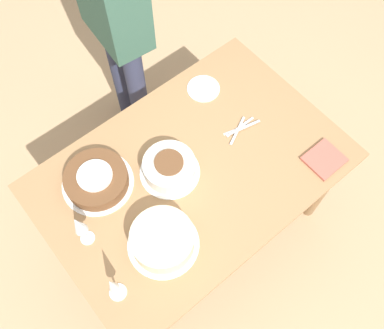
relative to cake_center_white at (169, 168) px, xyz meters
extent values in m
plane|color=tan|center=(-0.09, 0.05, -0.81)|extent=(12.00, 12.00, 0.00)
cube|color=#9E754C|center=(-0.09, 0.05, -0.06)|extent=(1.38, 0.93, 0.03)
cylinder|color=brown|center=(-0.70, -0.34, -0.44)|extent=(0.07, 0.07, 0.73)
cylinder|color=brown|center=(0.53, -0.34, -0.44)|extent=(0.07, 0.07, 0.73)
cylinder|color=brown|center=(-0.70, 0.45, -0.44)|extent=(0.07, 0.07, 0.73)
cylinder|color=white|center=(0.00, 0.00, -0.04)|extent=(0.28, 0.28, 0.01)
cylinder|color=silver|center=(0.00, 0.00, 0.00)|extent=(0.24, 0.24, 0.09)
cylinder|color=brown|center=(0.00, 0.00, 0.05)|extent=(0.13, 0.13, 0.01)
cylinder|color=white|center=(0.28, -0.16, -0.04)|extent=(0.32, 0.32, 0.01)
cylinder|color=brown|center=(0.28, -0.16, -0.01)|extent=(0.28, 0.28, 0.07)
cylinder|color=silver|center=(0.28, -0.16, 0.03)|extent=(0.16, 0.16, 0.01)
cylinder|color=white|center=(0.23, 0.25, -0.04)|extent=(0.30, 0.30, 0.01)
cylinder|color=beige|center=(0.23, 0.25, 0.01)|extent=(0.26, 0.26, 0.11)
cylinder|color=silver|center=(0.46, 0.02, -0.04)|extent=(0.06, 0.06, 0.00)
cylinder|color=silver|center=(0.46, 0.02, 0.01)|extent=(0.01, 0.01, 0.11)
cone|color=silver|center=(0.46, 0.02, 0.13)|extent=(0.05, 0.05, 0.12)
cylinder|color=silver|center=(0.49, 0.29, -0.04)|extent=(0.07, 0.07, 0.00)
cylinder|color=silver|center=(0.49, 0.29, 0.00)|extent=(0.01, 0.01, 0.09)
cone|color=silver|center=(0.49, 0.29, 0.11)|extent=(0.04, 0.04, 0.12)
cylinder|color=silver|center=(-0.42, -0.26, -0.04)|extent=(0.17, 0.17, 0.01)
cube|color=silver|center=(-0.40, 0.03, -0.05)|extent=(0.17, 0.06, 0.00)
cube|color=silver|center=(-0.41, 0.03, -0.04)|extent=(0.17, 0.01, 0.00)
cube|color=silver|center=(-0.38, 0.04, -0.04)|extent=(0.16, 0.08, 0.00)
cube|color=silver|center=(-0.42, 0.04, -0.04)|extent=(0.17, 0.05, 0.00)
cube|color=#B75B4C|center=(-0.59, 0.41, -0.04)|extent=(0.17, 0.15, 0.02)
cylinder|color=#2D334C|center=(-0.28, -0.88, -0.39)|extent=(0.11, 0.11, 0.84)
cylinder|color=#2D334C|center=(-0.26, -0.67, -0.39)|extent=(0.11, 0.11, 0.84)
camera|label=1|loc=(0.47, 0.72, 1.71)|focal=40.00mm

